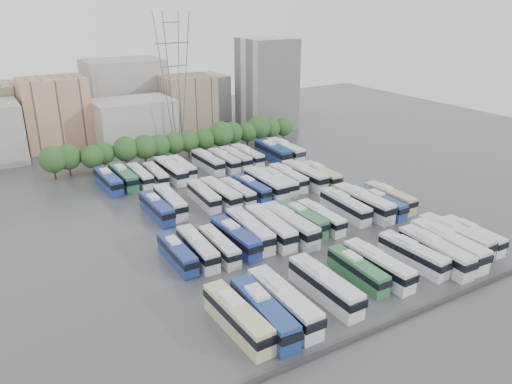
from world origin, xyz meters
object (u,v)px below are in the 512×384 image
bus_r0_s0 (238,317)px  bus_r0_s1 (263,312)px  bus_r0_s13 (472,235)px  bus_r1_s11 (363,202)px  bus_r3_s10 (247,155)px  bus_r3_s8 (224,160)px  bus_r0_s7 (378,265)px  bus_r2_s9 (278,182)px  bus_r2_s8 (265,183)px  bus_r2_s10 (288,177)px  bus_r2_s12 (321,175)px  bus_r1_s10 (345,206)px  bus_r0_s10 (435,251)px  bus_r1_s3 (235,237)px  bus_r1_s12 (381,203)px  bus_r3_s3 (156,175)px  bus_r0_s2 (284,301)px  bus_r3_s7 (208,162)px  bus_r1_s1 (197,248)px  electricity_pylon (174,76)px  bus_r2_s4 (204,195)px  bus_r1_s4 (250,230)px  bus_r1_s8 (321,217)px  bus_r1_s5 (270,227)px  bus_r1_s0 (177,253)px  bus_r3_s9 (235,158)px  bus_r3_s12 (273,152)px  bus_r3_s13 (285,150)px  bus_r0_s11 (448,244)px  bus_r2_s11 (304,175)px  bus_r2_s5 (220,193)px  bus_r1_s2 (219,246)px  bus_r2_s7 (251,188)px  bus_r2_s2 (170,201)px  bus_r2_s1 (157,208)px  bus_r1_s6 (289,225)px  bus_r3_s0 (108,181)px  bus_r3_s1 (123,177)px  bus_r0_s4 (325,285)px  bus_r3_s5 (182,167)px  bus_r2_s6 (237,192)px  bus_r3_s4 (171,170)px  bus_r0_s12 (455,236)px

bus_r0_s0 → bus_r0_s1: (3.11, -0.73, 0.04)m
bus_r0_s13 → bus_r1_s11: bus_r1_s11 is taller
bus_r3_s10 → bus_r3_s8: bearing=-175.4°
bus_r0_s7 → bus_r2_s9: bus_r0_s7 is taller
bus_r2_s8 → bus_r2_s9: bearing=0.7°
bus_r2_s10 → bus_r2_s12: bus_r2_s12 is taller
bus_r1_s10 → bus_r0_s0: bearing=-146.7°
bus_r0_s10 → bus_r1_s3: (-23.07, 19.25, -0.13)m
bus_r1_s12 → bus_r3_s3: size_ratio=1.03×
bus_r0_s2 → bus_r3_s7: bearing=74.0°
bus_r1_s1 → bus_r1_s10: bus_r1_s10 is taller
bus_r0_s1 → electricity_pylon: bearing=77.5°
bus_r2_s4 → bus_r0_s10: bearing=-60.1°
bus_r2_s8 → bus_r3_s10: bearing=71.6°
bus_r1_s4 → bus_r3_s8: bus_r1_s4 is taller
bus_r1_s3 → bus_r3_s8: size_ratio=1.01×
bus_r0_s1 → bus_r2_s8: (23.25, 37.11, 0.05)m
bus_r1_s8 → bus_r1_s5: bearing=176.7°
bus_r1_s0 → bus_r3_s9: 46.65m
bus_r3_s8 → bus_r3_s12: bearing=-3.0°
bus_r3_s7 → bus_r3_s13: bearing=-6.7°
bus_r1_s5 → bus_r3_s3: bearing=103.7°
bus_r1_s0 → bus_r0_s0: bearing=-90.4°
bus_r0_s7 → bus_r0_s10: bearing=-9.7°
bus_r0_s11 → bus_r2_s12: bus_r0_s11 is taller
bus_r0_s13 → bus_r3_s10: bearing=101.2°
bus_r2_s9 → bus_r2_s11: 6.68m
bus_r1_s5 → bus_r3_s7: 37.48m
bus_r2_s5 → bus_r0_s13: bearing=-55.6°
bus_r1_s2 → bus_r1_s4: bus_r1_s4 is taller
bus_r2_s7 → bus_r2_s10: bus_r2_s10 is taller
bus_r0_s10 → bus_r0_s13: size_ratio=1.19×
bus_r2_s2 → bus_r2_s12: bus_r2_s2 is taller
bus_r0_s11 → bus_r2_s1: size_ratio=1.17×
bus_r1_s0 → bus_r1_s5: bus_r1_s5 is taller
bus_r1_s8 → bus_r2_s8: 18.25m
bus_r1_s6 → bus_r0_s11: bearing=-48.3°
bus_r0_s11 → bus_r3_s0: (-36.29, 54.98, -0.22)m
bus_r1_s6 → bus_r2_s10: bus_r1_s6 is taller
bus_r0_s13 → bus_r3_s10: size_ratio=0.92×
bus_r2_s10 → bus_r3_s1: 34.50m
bus_r0_s11 → bus_r2_s12: 35.80m
bus_r3_s1 → bus_r3_s3: 6.72m
bus_r0_s4 → bus_r0_s13: bearing=-0.2°
bus_r3_s5 → bus_r3_s8: bearing=-4.0°
bus_r2_s9 → bus_r3_s13: bus_r3_s13 is taller
bus_r2_s6 → bus_r3_s4: bearing=108.5°
bus_r1_s8 → bus_r0_s11: bearing=-62.1°
bus_r0_s10 → bus_r1_s5: bus_r1_s5 is taller
bus_r0_s12 → bus_r1_s5: size_ratio=0.97×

